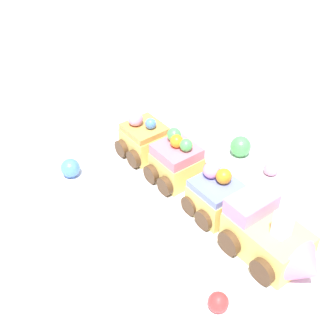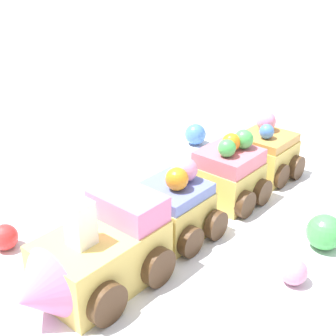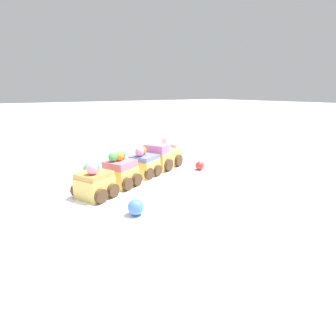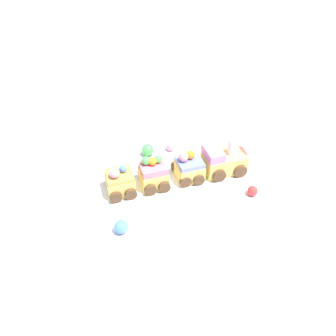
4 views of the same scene
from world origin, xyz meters
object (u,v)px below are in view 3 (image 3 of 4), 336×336
(cake_train_locomotive, at_px, (164,156))
(cake_car_blueberry, at_px, (143,165))
(cake_car_strawberry, at_px, (120,173))
(gumball_blue, at_px, (136,207))
(cake_car_caramel, at_px, (95,184))
(gumball_pink, at_px, (107,165))
(gumball_red, at_px, (200,166))
(gumball_green, at_px, (90,169))

(cake_train_locomotive, relative_size, cake_car_blueberry, 1.50)
(cake_car_blueberry, xyz_separation_m, cake_car_strawberry, (-0.07, -0.03, 0.00))
(cake_car_strawberry, relative_size, gumball_blue, 3.26)
(cake_car_blueberry, height_order, cake_car_strawberry, cake_car_strawberry)
(cake_car_caramel, relative_size, gumball_pink, 4.20)
(cake_car_caramel, bearing_deg, gumball_red, -19.72)
(cake_train_locomotive, bearing_deg, gumball_pink, 132.56)
(cake_car_strawberry, bearing_deg, gumball_blue, -129.86)
(gumball_green, bearing_deg, cake_car_strawberry, -73.60)
(cake_car_strawberry, distance_m, cake_car_caramel, 0.07)
(cake_train_locomotive, bearing_deg, gumball_blue, -157.42)
(gumball_green, relative_size, gumball_pink, 1.46)
(gumball_red, bearing_deg, cake_train_locomotive, 123.66)
(cake_train_locomotive, relative_size, cake_car_strawberry, 1.50)
(cake_car_caramel, height_order, gumball_red, cake_car_caramel)
(cake_car_strawberry, relative_size, gumball_red, 3.92)
(cake_car_blueberry, height_order, gumball_red, cake_car_blueberry)
(cake_train_locomotive, xyz_separation_m, cake_car_strawberry, (-0.16, -0.07, 0.00))
(cake_car_strawberry, bearing_deg, gumball_red, -26.60)
(cake_car_blueberry, relative_size, cake_car_strawberry, 1.00)
(cake_car_blueberry, relative_size, gumball_green, 2.87)
(gumball_green, bearing_deg, gumball_blue, -91.95)
(cake_car_caramel, bearing_deg, cake_train_locomotive, 0.08)
(cake_car_blueberry, distance_m, cake_car_strawberry, 0.08)
(cake_train_locomotive, height_order, gumball_blue, cake_train_locomotive)
(gumball_pink, bearing_deg, cake_car_caramel, -118.67)
(cake_train_locomotive, xyz_separation_m, gumball_green, (-0.19, 0.03, -0.01))
(gumball_green, bearing_deg, cake_car_blueberry, -35.32)
(cake_car_strawberry, bearing_deg, cake_train_locomotive, -0.15)
(cake_car_caramel, xyz_separation_m, gumball_red, (0.28, 0.02, -0.01))
(cake_car_blueberry, distance_m, gumball_green, 0.12)
(cake_car_blueberry, xyz_separation_m, gumball_green, (-0.10, 0.07, -0.01))
(cake_train_locomotive, distance_m, gumball_blue, 0.29)
(gumball_pink, relative_size, gumball_blue, 0.78)
(cake_car_blueberry, bearing_deg, gumball_green, 120.31)
(gumball_pink, bearing_deg, gumball_green, -153.42)
(cake_car_caramel, xyz_separation_m, gumball_blue, (0.03, -0.11, -0.01))
(cake_train_locomotive, height_order, gumball_red, cake_train_locomotive)
(gumball_red, bearing_deg, cake_car_strawberry, 177.78)
(cake_car_blueberry, relative_size, gumball_pink, 4.20)
(cake_car_strawberry, distance_m, gumball_pink, 0.13)
(gumball_pink, distance_m, gumball_blue, 0.27)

